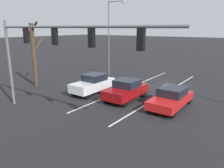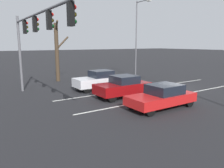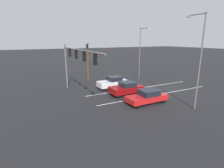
% 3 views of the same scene
% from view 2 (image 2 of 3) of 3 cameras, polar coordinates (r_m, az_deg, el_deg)
% --- Properties ---
extents(ground_plane, '(240.00, 240.00, 0.00)m').
position_cam_2_polar(ground_plane, '(20.47, 16.66, -1.09)').
color(ground_plane, black).
extents(lane_stripe_left_divider, '(0.12, 16.83, 0.01)m').
position_cam_2_polar(lane_stripe_left_divider, '(17.54, 15.98, -2.94)').
color(lane_stripe_left_divider, silver).
rests_on(lane_stripe_left_divider, ground_plane).
extents(lane_stripe_center_divider, '(0.12, 16.83, 0.01)m').
position_cam_2_polar(lane_stripe_center_divider, '(19.96, 8.28, -1.03)').
color(lane_stripe_center_divider, silver).
rests_on(lane_stripe_center_divider, ground_plane).
extents(car_maroon_midlane_front, '(1.93, 4.16, 1.61)m').
position_cam_2_polar(car_maroon_midlane_front, '(16.35, 2.88, -0.60)').
color(car_maroon_midlane_front, maroon).
rests_on(car_maroon_midlane_front, ground_plane).
extents(car_red_leftlane_front, '(1.92, 4.50, 1.46)m').
position_cam_2_polar(car_red_leftlane_front, '(13.96, 12.94, -3.11)').
color(car_red_leftlane_front, red).
rests_on(car_red_leftlane_front, ground_plane).
extents(car_white_rightlane_front, '(1.80, 4.29, 1.66)m').
position_cam_2_polar(car_white_rightlane_front, '(19.08, -3.37, 1.07)').
color(car_white_rightlane_front, silver).
rests_on(car_white_rightlane_front, ground_plane).
extents(traffic_signal_gantry, '(12.82, 0.37, 6.14)m').
position_cam_2_polar(traffic_signal_gantry, '(15.11, -19.89, 12.70)').
color(traffic_signal_gantry, slate).
rests_on(traffic_signal_gantry, ground_plane).
extents(street_lamp_right_shoulder, '(2.25, 0.24, 8.61)m').
position_cam_2_polar(street_lamp_right_shoulder, '(25.41, 6.72, 12.73)').
color(street_lamp_right_shoulder, slate).
rests_on(street_lamp_right_shoulder, ground_plane).
extents(bare_tree_near, '(2.66, 1.83, 6.23)m').
position_cam_2_polar(bare_tree_near, '(23.80, -14.13, 8.56)').
color(bare_tree_near, '#423323').
rests_on(bare_tree_near, ground_plane).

